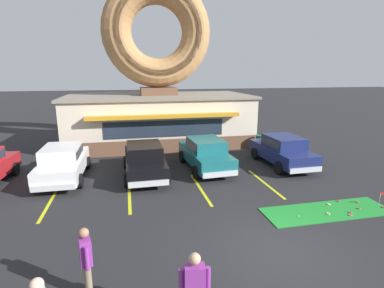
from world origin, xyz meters
name	(u,v)px	position (x,y,z in m)	size (l,w,h in m)	color
ground_plane	(280,252)	(0.00, 0.00, 0.00)	(160.00, 160.00, 0.00)	#232326
donut_shop_building	(159,89)	(-1.77, 13.94, 3.74)	(12.30, 6.75, 10.96)	brown
putting_mat	(327,211)	(2.90, 1.93, 0.01)	(4.68, 1.47, 0.03)	#1E842D
mini_donut_near_left	(351,215)	(3.46, 1.44, 0.05)	(0.13, 0.13, 0.04)	#D8667F
mini_donut_near_right	(329,204)	(3.28, 2.37, 0.05)	(0.13, 0.13, 0.04)	#E5C666
mini_donut_mid_left	(359,208)	(4.12, 1.82, 0.05)	(0.13, 0.13, 0.04)	brown
mini_donut_mid_centre	(328,214)	(2.77, 1.70, 0.05)	(0.13, 0.13, 0.04)	#E5C666
mini_donut_mid_right	(383,207)	(5.08, 1.72, 0.05)	(0.13, 0.13, 0.04)	brown
mini_donut_far_left	(357,202)	(4.49, 2.31, 0.05)	(0.13, 0.13, 0.04)	#A5724C
mini_donut_far_centre	(338,201)	(3.83, 2.55, 0.05)	(0.13, 0.13, 0.04)	brown
mini_donut_far_right	(350,212)	(3.59, 1.62, 0.05)	(0.13, 0.13, 0.04)	brown
golf_ball	(299,216)	(1.64, 1.74, 0.05)	(0.04, 0.04, 0.04)	white
putting_flag_pin	(381,196)	(5.02, 1.84, 0.44)	(0.13, 0.01, 0.55)	silver
car_navy	(282,149)	(4.04, 7.35, 0.87)	(2.05, 4.59, 1.60)	navy
car_black	(145,159)	(-3.25, 7.16, 0.87)	(2.01, 4.58, 1.60)	black
car_white	(63,161)	(-6.96, 7.53, 0.87)	(2.00, 4.57, 1.60)	silver
car_teal	(205,152)	(-0.13, 7.64, 0.87)	(2.17, 4.65, 1.60)	#196066
pedestrian_hooded_kid	(86,259)	(-5.00, -0.57, 0.92)	(0.32, 0.58, 1.66)	#7F7056
trash_bin	(260,143)	(4.25, 10.51, 0.50)	(0.57, 0.57, 0.97)	#1E662D
parking_stripe_far_left	(50,201)	(-7.03, 5.00, 0.00)	(0.12, 3.60, 0.01)	yellow
parking_stripe_left	(129,195)	(-4.03, 5.00, 0.00)	(0.12, 3.60, 0.01)	yellow
parking_stripe_mid_left	(201,189)	(-1.03, 5.00, 0.00)	(0.12, 3.60, 0.01)	yellow
parking_stripe_centre	(265,183)	(1.97, 5.00, 0.00)	(0.12, 3.60, 0.01)	yellow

